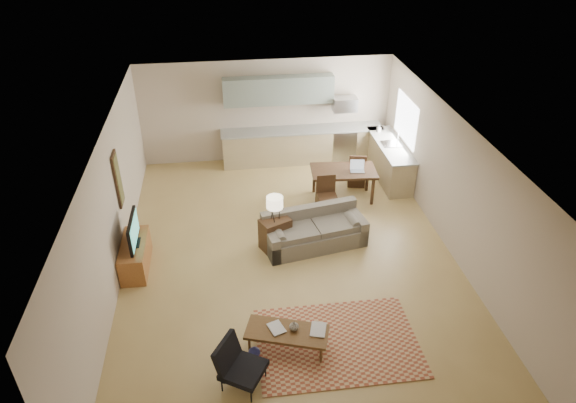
{
  "coord_description": "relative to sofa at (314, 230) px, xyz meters",
  "views": [
    {
      "loc": [
        -1.12,
        -8.05,
        6.36
      ],
      "look_at": [
        0.0,
        0.3,
        1.15
      ],
      "focal_mm": 32.0,
      "sensor_mm": 36.0,
      "label": 1
    }
  ],
  "objects": [
    {
      "name": "room",
      "position": [
        -0.56,
        -0.39,
        0.98
      ],
      "size": [
        9.0,
        9.0,
        9.0
      ],
      "color": "tan",
      "rests_on": "ground"
    },
    {
      "name": "kitchen_counter_back",
      "position": [
        0.34,
        3.79,
        0.09
      ],
      "size": [
        4.26,
        0.64,
        0.92
      ],
      "primitive_type": null,
      "color": "tan",
      "rests_on": "ground"
    },
    {
      "name": "kitchen_counter_right",
      "position": [
        2.37,
        2.61,
        0.09
      ],
      "size": [
        0.64,
        2.26,
        0.92
      ],
      "primitive_type": null,
      "color": "tan",
      "rests_on": "ground"
    },
    {
      "name": "kitchen_range",
      "position": [
        1.44,
        3.79,
        0.08
      ],
      "size": [
        0.62,
        0.62,
        0.9
      ],
      "primitive_type": "cube",
      "color": "#A5A8AD",
      "rests_on": "ground"
    },
    {
      "name": "kitchen_microwave",
      "position": [
        1.44,
        3.81,
        1.18
      ],
      "size": [
        0.62,
        0.4,
        0.35
      ],
      "primitive_type": "cube",
      "color": "#A5A8AD",
      "rests_on": "room"
    },
    {
      "name": "upper_cabinets",
      "position": [
        -0.26,
        3.94,
        1.58
      ],
      "size": [
        2.8,
        0.34,
        0.7
      ],
      "primitive_type": "cube",
      "color": "gray",
      "rests_on": "room"
    },
    {
      "name": "window_right",
      "position": [
        2.67,
        2.61,
        1.18
      ],
      "size": [
        0.02,
        1.4,
        1.05
      ],
      "primitive_type": "cube",
      "color": "white",
      "rests_on": "room"
    },
    {
      "name": "wall_art_left",
      "position": [
        -3.77,
        0.51,
        1.18
      ],
      "size": [
        0.06,
        0.42,
        1.1
      ],
      "primitive_type": null,
      "color": "olive",
      "rests_on": "room"
    },
    {
      "name": "triptych",
      "position": [
        -0.66,
        4.08,
        1.38
      ],
      "size": [
        1.7,
        0.04,
        0.5
      ],
      "primitive_type": null,
      "color": "beige",
      "rests_on": "room"
    },
    {
      "name": "rug",
      "position": [
        -0.09,
        -2.7,
        -0.36
      ],
      "size": [
        2.61,
        1.81,
        0.02
      ],
      "primitive_type": "cube",
      "rotation": [
        0.0,
        0.0,
        -0.0
      ],
      "color": "#97432C",
      "rests_on": "floor"
    },
    {
      "name": "sofa",
      "position": [
        0.0,
        0.0,
        0.0
      ],
      "size": [
        2.29,
        1.32,
        0.75
      ],
      "primitive_type": null,
      "rotation": [
        0.0,
        0.0,
        0.19
      ],
      "color": "#686053",
      "rests_on": "floor"
    },
    {
      "name": "coffee_table",
      "position": [
        -0.92,
        -2.71,
        -0.18
      ],
      "size": [
        1.4,
        0.9,
        0.39
      ],
      "primitive_type": null,
      "rotation": [
        0.0,
        0.0,
        -0.31
      ],
      "color": "#4F3215",
      "rests_on": "floor"
    },
    {
      "name": "book_a",
      "position": [
        -1.19,
        -2.68,
        0.03
      ],
      "size": [
        0.41,
        0.43,
        0.03
      ],
      "primitive_type": "imported",
      "rotation": [
        0.0,
        0.0,
        0.35
      ],
      "color": "maroon",
      "rests_on": "coffee_table"
    },
    {
      "name": "book_b",
      "position": [
        -0.55,
        -2.72,
        0.03
      ],
      "size": [
        0.42,
        0.45,
        0.02
      ],
      "primitive_type": "imported",
      "rotation": [
        0.0,
        0.0,
        -0.29
      ],
      "color": "navy",
      "rests_on": "coffee_table"
    },
    {
      "name": "vase",
      "position": [
        -0.81,
        -2.69,
        0.09
      ],
      "size": [
        0.22,
        0.22,
        0.16
      ],
      "primitive_type": "imported",
      "rotation": [
        0.0,
        0.0,
        0.24
      ],
      "color": "black",
      "rests_on": "coffee_table"
    },
    {
      "name": "armchair",
      "position": [
        -1.65,
        -3.31,
        0.01
      ],
      "size": [
        0.92,
        0.92,
        0.77
      ],
      "primitive_type": null,
      "rotation": [
        0.0,
        0.0,
        1.03
      ],
      "color": "black",
      "rests_on": "floor"
    },
    {
      "name": "tv_credenza",
      "position": [
        -3.55,
        -0.26,
        -0.09
      ],
      "size": [
        0.47,
        1.22,
        0.56
      ],
      "primitive_type": null,
      "color": "brown",
      "rests_on": "floor"
    },
    {
      "name": "tv",
      "position": [
        -3.51,
        -0.26,
        0.47
      ],
      "size": [
        0.09,
        0.94,
        0.56
      ],
      "primitive_type": null,
      "color": "black",
      "rests_on": "tv_credenza"
    },
    {
      "name": "console_table",
      "position": [
        -0.8,
        0.01,
        -0.03
      ],
      "size": [
        0.69,
        0.6,
        0.68
      ],
      "primitive_type": null,
      "rotation": [
        0.0,
        0.0,
        0.43
      ],
      "color": "#321F12",
      "rests_on": "floor"
    },
    {
      "name": "table_lamp",
      "position": [
        -0.8,
        0.01,
        0.58
      ],
      "size": [
        0.45,
        0.45,
        0.54
      ],
      "primitive_type": null,
      "rotation": [
        0.0,
        0.0,
        0.51
      ],
      "color": "beige",
      "rests_on": "console_table"
    },
    {
      "name": "dining_table",
      "position": [
        0.99,
        1.74,
        0.0
      ],
      "size": [
        1.55,
        0.96,
        0.75
      ],
      "primitive_type": null,
      "rotation": [
        0.0,
        0.0,
        -0.07
      ],
      "color": "#321F12",
      "rests_on": "floor"
    },
    {
      "name": "dining_chair_near",
      "position": [
        0.5,
        1.13,
        0.07
      ],
      "size": [
        0.43,
        0.45,
        0.89
      ],
      "primitive_type": null,
      "rotation": [
        0.0,
        0.0,
        0.01
      ],
      "color": "#321F12",
      "rests_on": "floor"
    },
    {
      "name": "dining_chair_far",
      "position": [
        1.48,
        2.36,
        0.06
      ],
      "size": [
        0.5,
        0.52,
        0.87
      ],
      "primitive_type": null,
      "rotation": [
        0.0,
        0.0,
        2.91
      ],
      "color": "#321F12",
      "rests_on": "floor"
    },
    {
      "name": "laptop",
      "position": [
        1.29,
        1.65,
        0.5
      ],
      "size": [
        0.35,
        0.29,
        0.24
      ],
      "primitive_type": null,
      "rotation": [
        0.0,
        0.0,
        -0.16
      ],
      "color": "#A5A8AD",
      "rests_on": "dining_table"
    },
    {
      "name": "soap_bottle",
      "position": [
        2.27,
        3.36,
        0.64
      ],
      "size": [
        0.13,
        0.13,
        0.19
      ],
      "primitive_type": "imported",
      "rotation": [
        0.0,
        0.0,
        0.24
      ],
      "color": "beige",
      "rests_on": "kitchen_counter_right"
    }
  ]
}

